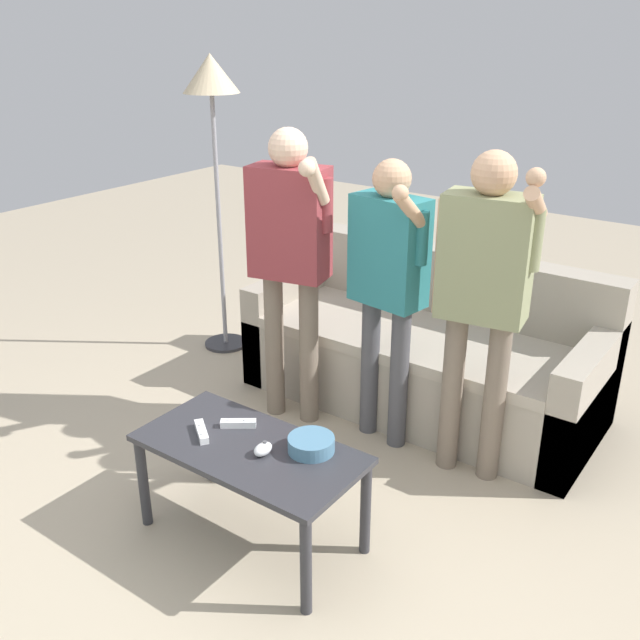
# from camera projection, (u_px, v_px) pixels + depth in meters

# --- Properties ---
(ground_plane) EXTENTS (12.00, 12.00, 0.00)m
(ground_plane) POSITION_uv_depth(u_px,v_px,m) (289.00, 523.00, 3.07)
(ground_plane) COLOR tan
(couch) EXTENTS (1.94, 0.83, 0.83)m
(couch) POSITION_uv_depth(u_px,v_px,m) (425.00, 353.00, 3.96)
(couch) COLOR #9E9384
(couch) RESTS_ON ground
(coffee_table) EXTENTS (0.93, 0.46, 0.45)m
(coffee_table) POSITION_uv_depth(u_px,v_px,m) (250.00, 460.00, 2.84)
(coffee_table) COLOR #2D2D33
(coffee_table) RESTS_ON ground
(snack_bowl) EXTENTS (0.19, 0.19, 0.06)m
(snack_bowl) POSITION_uv_depth(u_px,v_px,m) (311.00, 444.00, 2.77)
(snack_bowl) COLOR teal
(snack_bowl) RESTS_ON coffee_table
(game_remote_nunchuk) EXTENTS (0.06, 0.09, 0.05)m
(game_remote_nunchuk) POSITION_uv_depth(u_px,v_px,m) (263.00, 449.00, 2.75)
(game_remote_nunchuk) COLOR white
(game_remote_nunchuk) RESTS_ON coffee_table
(floor_lamp) EXTENTS (0.34, 0.34, 1.84)m
(floor_lamp) POSITION_uv_depth(u_px,v_px,m) (212.00, 98.00, 4.14)
(floor_lamp) COLOR #2D2D33
(floor_lamp) RESTS_ON ground
(player_left) EXTENTS (0.50, 0.34, 1.55)m
(player_left) POSITION_uv_depth(u_px,v_px,m) (290.00, 245.00, 3.54)
(player_left) COLOR #756656
(player_left) RESTS_ON ground
(player_center) EXTENTS (0.42, 0.35, 1.44)m
(player_center) POSITION_uv_depth(u_px,v_px,m) (388.00, 272.00, 3.36)
(player_center) COLOR #47474C
(player_center) RESTS_ON ground
(player_right) EXTENTS (0.47, 0.29, 1.53)m
(player_right) POSITION_uv_depth(u_px,v_px,m) (484.00, 283.00, 3.06)
(player_right) COLOR #756656
(player_right) RESTS_ON ground
(game_remote_wand_near) EXTENTS (0.14, 0.12, 0.03)m
(game_remote_wand_near) POSITION_uv_depth(u_px,v_px,m) (238.00, 423.00, 2.95)
(game_remote_wand_near) COLOR white
(game_remote_wand_near) RESTS_ON coffee_table
(game_remote_wand_far) EXTENTS (0.15, 0.12, 0.03)m
(game_remote_wand_far) POSITION_uv_depth(u_px,v_px,m) (202.00, 432.00, 2.89)
(game_remote_wand_far) COLOR white
(game_remote_wand_far) RESTS_ON coffee_table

